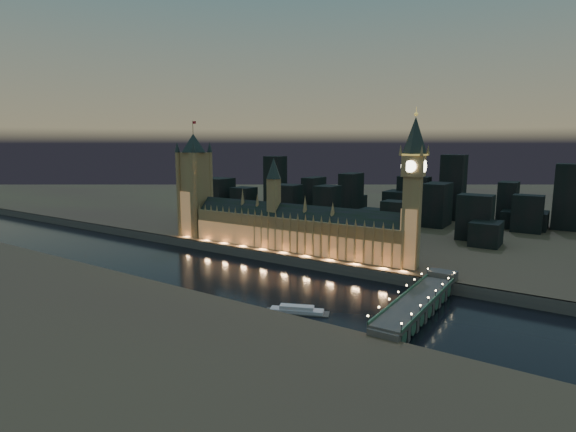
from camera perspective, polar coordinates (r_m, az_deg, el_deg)
The scene contains 9 objects.
ground_plane at distance 345.22m, azimuth -5.79°, elevation -7.39°, with size 2000.00×2000.00×0.00m, color black.
north_bank at distance 809.03m, azimuth 18.19°, elevation 2.04°, with size 2000.00×960.00×8.00m, color #513634.
embankment_wall at distance 375.55m, azimuth -1.82°, elevation -5.35°, with size 2000.00×2.50×8.00m, color #464449.
palace_of_westminster at distance 384.90m, azimuth 0.50°, elevation -1.57°, with size 202.00×23.90×78.00m.
victoria_tower at distance 452.34m, azimuth -11.79°, elevation 4.56°, with size 31.68×31.68×111.75m.
elizabeth_tower at distance 334.51m, azimuth 15.61°, elevation 4.45°, with size 18.00×18.00×115.51m.
westminster_bridge at distance 278.39m, azimuth 16.41°, elevation -10.54°, with size 17.98×113.00×15.90m.
river_boat at distance 268.74m, azimuth 1.12°, elevation -11.89°, with size 38.32×22.99×4.50m.
city_backdrop at distance 534.89m, azimuth 14.36°, elevation 1.70°, with size 476.44×215.63×77.11m.
Camera 1 is at (210.38, -255.49, 98.18)m, focal length 28.00 mm.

